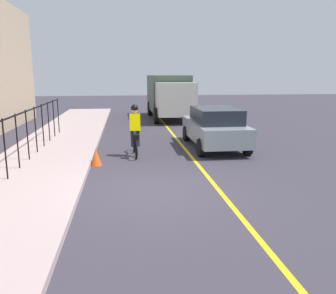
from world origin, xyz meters
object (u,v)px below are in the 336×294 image
at_px(traffic_cone_near, 96,157).
at_px(patrol_sedan, 215,127).
at_px(box_truck_background, 169,95).
at_px(cyclist_lead, 135,131).

bearing_deg(traffic_cone_near, patrol_sedan, -63.13).
relative_size(patrol_sedan, box_truck_background, 0.65).
distance_m(cyclist_lead, patrol_sedan, 3.33).
xyz_separation_m(box_truck_background, traffic_cone_near, (-11.72, 3.87, -1.27)).
height_order(patrol_sedan, box_truck_background, box_truck_background).
height_order(cyclist_lead, traffic_cone_near, cyclist_lead).
xyz_separation_m(patrol_sedan, traffic_cone_near, (-2.25, 4.44, -0.55)).
bearing_deg(patrol_sedan, box_truck_background, 3.41).
distance_m(cyclist_lead, traffic_cone_near, 1.86).
distance_m(cyclist_lead, box_truck_background, 10.87).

